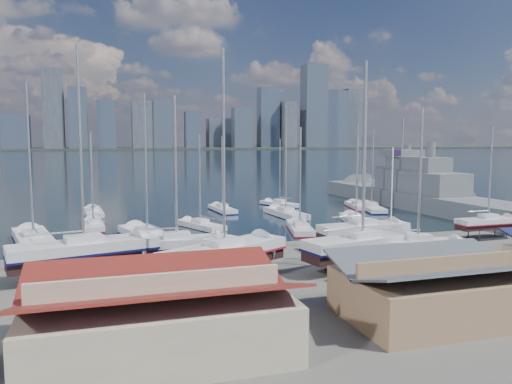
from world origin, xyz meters
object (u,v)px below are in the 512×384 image
object	(u,v)px
naval_ship_east	(419,198)
naval_ship_west	(401,187)
flagpole	(392,195)
car_a	(262,300)
sailboat_cradle_0	(84,251)

from	to	relation	value
naval_ship_east	naval_ship_west	world-z (taller)	naval_ship_east
flagpole	car_a	bearing A→B (deg)	-146.64
naval_ship_east	car_a	world-z (taller)	naval_ship_east
flagpole	sailboat_cradle_0	bearing A→B (deg)	178.23
sailboat_cradle_0	car_a	xyz separation A→B (m)	(11.89, -12.29, -1.51)
naval_ship_east	naval_ship_west	bearing A→B (deg)	-27.93
naval_ship_west	flagpole	xyz separation A→B (m)	(-33.73, -49.64, 4.57)
sailboat_cradle_0	flagpole	distance (m)	29.47
sailboat_cradle_0	flagpole	xyz separation A→B (m)	(29.19, -0.90, 3.99)
naval_ship_east	flagpole	xyz separation A→B (m)	(-24.25, -29.78, 4.57)
naval_ship_west	flagpole	bearing A→B (deg)	146.87
sailboat_cradle_0	naval_ship_west	distance (m)	79.58
sailboat_cradle_0	naval_ship_east	bearing A→B (deg)	15.11
naval_ship_east	car_a	distance (m)	58.50
naval_ship_east	flagpole	bearing A→B (deg)	138.42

